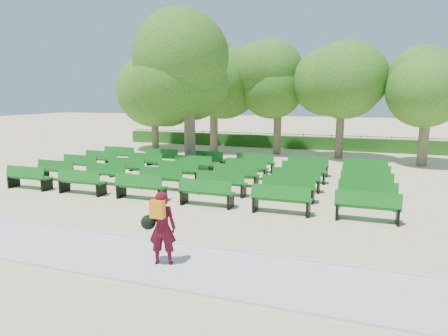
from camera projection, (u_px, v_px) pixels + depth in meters
name	position (u px, v px, depth m)	size (l,w,h in m)	color
ground	(226.00, 190.00, 16.37)	(120.00, 120.00, 0.00)	beige
paving	(124.00, 257.00, 9.50)	(30.00, 2.20, 0.06)	silver
curb	(149.00, 240.00, 10.56)	(30.00, 0.12, 0.10)	silver
hedge	(289.00, 142.00, 29.28)	(26.00, 0.70, 0.90)	#1E5415
fence	(289.00, 147.00, 29.73)	(26.00, 0.10, 1.02)	black
tree_line	(277.00, 156.00, 25.65)	(21.80, 6.80, 7.04)	#3A731E
bench_array	(207.00, 181.00, 17.52)	(1.93, 0.62, 1.21)	#136D19
tree_among	(189.00, 74.00, 19.45)	(4.90, 4.90, 7.10)	brown
person	(161.00, 227.00, 8.89)	(0.84, 0.57, 1.69)	#480A17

